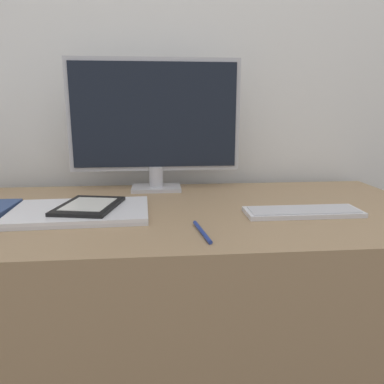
% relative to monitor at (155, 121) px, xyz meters
% --- Properties ---
extents(wall_back, '(3.60, 0.05, 2.40)m').
position_rel_monitor_xyz_m(wall_back, '(0.06, 0.16, 0.22)').
color(wall_back, silver).
rests_on(wall_back, ground_plane).
extents(desk, '(1.39, 0.66, 0.75)m').
position_rel_monitor_xyz_m(desk, '(0.06, -0.25, -0.60)').
color(desk, '#997A56').
rests_on(desk, ground_plane).
extents(monitor, '(0.56, 0.11, 0.42)m').
position_rel_monitor_xyz_m(monitor, '(0.00, 0.00, 0.00)').
color(monitor, '#B7B7BC').
rests_on(monitor, desk).
extents(keyboard, '(0.30, 0.10, 0.01)m').
position_rel_monitor_xyz_m(keyboard, '(0.38, -0.33, -0.22)').
color(keyboard, silver).
rests_on(keyboard, desk).
extents(laptop, '(0.35, 0.24, 0.02)m').
position_rel_monitor_xyz_m(laptop, '(-0.19, -0.28, -0.22)').
color(laptop, silver).
rests_on(laptop, desk).
extents(ereader, '(0.18, 0.21, 0.01)m').
position_rel_monitor_xyz_m(ereader, '(-0.17, -0.28, -0.21)').
color(ereader, black).
rests_on(ereader, laptop).
extents(pen, '(0.03, 0.14, 0.01)m').
position_rel_monitor_xyz_m(pen, '(0.10, -0.46, -0.22)').
color(pen, navy).
rests_on(pen, desk).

